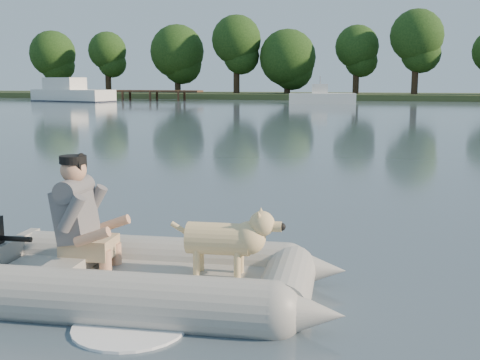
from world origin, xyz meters
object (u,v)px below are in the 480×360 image
(dinghy, at_px, (148,234))
(cabin_cruiser, at_px, (73,90))
(dock, at_px, (117,95))
(dog, at_px, (219,244))
(man, at_px, (77,211))
(motorboat, at_px, (323,91))

(dinghy, relative_size, cabin_cruiser, 0.54)
(dock, distance_m, dinghy, 58.18)
(dinghy, distance_m, dog, 0.69)
(dock, height_order, dinghy, dinghy)
(dinghy, xyz_separation_m, man, (-0.74, -0.00, 0.19))
(motorboat, bearing_deg, cabin_cruiser, 175.00)
(man, distance_m, motorboat, 48.23)
(dock, height_order, dog, dock)
(dog, bearing_deg, man, -180.00)
(man, xyz_separation_m, motorboat, (-3.23, 48.12, 0.32))
(cabin_cruiser, bearing_deg, dinghy, -44.43)
(dock, relative_size, dinghy, 3.78)
(dinghy, bearing_deg, dock, 111.68)
(man, xyz_separation_m, dog, (1.42, 0.11, -0.27))
(dinghy, xyz_separation_m, motorboat, (-3.97, 48.12, 0.51))
(dinghy, distance_m, motorboat, 48.29)
(dock, distance_m, dog, 58.39)
(dock, xyz_separation_m, dinghy, (25.59, -52.25, 0.11))
(dock, xyz_separation_m, motorboat, (21.62, -4.13, 0.63))
(dinghy, distance_m, man, 0.77)
(dinghy, xyz_separation_m, cabin_cruiser, (-27.94, 47.42, 0.52))
(dog, relative_size, motorboat, 0.17)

